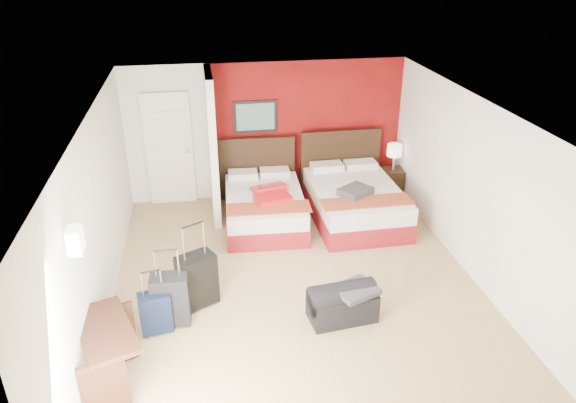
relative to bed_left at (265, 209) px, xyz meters
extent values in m
plane|color=tan|center=(0.21, -2.06, -0.28)|extent=(6.50, 6.50, 0.00)
cube|color=silver|center=(0.21, 1.19, 0.97)|extent=(5.00, 0.04, 2.50)
cube|color=silver|center=(-2.29, -2.06, 0.97)|extent=(0.04, 6.50, 2.50)
cube|color=black|center=(0.01, 1.13, 1.27)|extent=(0.78, 0.03, 0.58)
cube|color=white|center=(-2.17, -3.56, 1.62)|extent=(0.12, 0.20, 0.24)
cube|color=maroon|center=(0.96, 1.17, 0.97)|extent=(3.50, 0.04, 2.50)
cube|color=silver|center=(-0.79, 0.55, 0.97)|extent=(0.12, 1.20, 2.50)
cube|color=silver|center=(-1.54, 1.14, 0.75)|extent=(0.82, 0.06, 2.05)
cube|color=silver|center=(0.00, 0.00, 0.00)|extent=(1.40, 1.92, 0.56)
cube|color=white|center=(1.55, -0.10, 0.03)|extent=(1.46, 2.06, 0.61)
cube|color=red|center=(0.10, -0.10, 0.33)|extent=(0.73, 0.89, 0.10)
cube|color=#3D3E43|center=(1.45, -0.40, 0.39)|extent=(0.63, 0.60, 0.12)
cube|color=black|center=(2.51, 0.72, -0.01)|extent=(0.43, 0.43, 0.53)
cylinder|color=white|center=(2.51, 0.72, 0.50)|extent=(0.36, 0.36, 0.49)
cube|color=black|center=(-1.16, -2.12, 0.08)|extent=(0.56, 0.49, 0.72)
cube|color=black|center=(-1.49, -2.45, 0.06)|extent=(0.46, 0.30, 0.67)
cube|color=black|center=(-1.68, -2.58, -0.02)|extent=(0.41, 0.29, 0.52)
cube|color=black|center=(0.63, -2.72, -0.07)|extent=(0.88, 0.54, 0.42)
cube|color=#37363B|center=(0.78, -2.77, 0.18)|extent=(0.63, 0.58, 0.07)
cube|color=black|center=(-2.08, -3.49, 0.14)|extent=(0.81, 1.11, 0.83)
camera|label=1|loc=(-0.98, -8.06, 4.07)|focal=33.50mm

